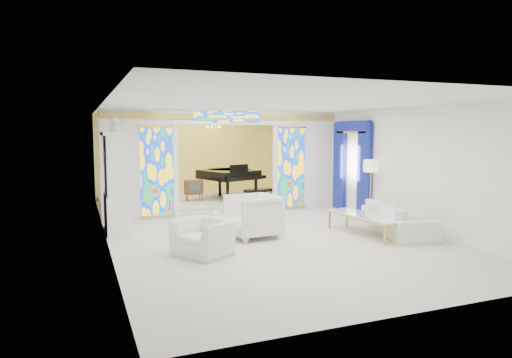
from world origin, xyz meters
name	(u,v)px	position (x,y,z in m)	size (l,w,h in m)	color
floor	(251,226)	(0.00, 0.00, 0.00)	(12.00, 12.00, 0.00)	silver
ceiling	(251,107)	(0.00, 0.00, 3.00)	(7.00, 12.00, 0.02)	white
wall_back	(194,156)	(0.00, 6.00, 1.50)	(7.00, 0.02, 3.00)	white
wall_front	(418,201)	(0.00, -6.00, 1.50)	(7.00, 0.02, 3.00)	white
wall_left	(104,172)	(-3.50, 0.00, 1.50)	(0.02, 12.00, 3.00)	white
wall_right	(369,164)	(3.50, 0.00, 1.50)	(0.02, 12.00, 3.00)	white
partition_wall	(227,157)	(0.00, 2.00, 1.65)	(7.00, 0.22, 3.00)	white
stained_glass_left	(157,172)	(-2.03, 1.89, 1.30)	(0.90, 0.04, 2.40)	gold
stained_glass_right	(291,168)	(2.03, 1.89, 1.30)	(0.90, 0.04, 2.40)	gold
stained_glass_transom	(228,117)	(0.00, 1.89, 2.82)	(2.00, 0.04, 0.34)	gold
alcove_platform	(208,200)	(0.00, 4.10, 0.09)	(6.80, 3.80, 0.18)	silver
gold_curtain_back	(195,156)	(0.00, 5.88, 1.50)	(6.70, 0.10, 2.90)	#FEE258
chandelier	(214,127)	(0.20, 4.00, 2.55)	(0.48, 0.48, 0.30)	gold
blue_drapes	(352,160)	(3.40, 0.70, 1.58)	(0.14, 1.85, 2.65)	navy
china_cabinet	(116,183)	(-3.22, 0.60, 1.17)	(0.56, 1.46, 2.72)	white
armchair_left	(204,237)	(-1.80, -2.17, 0.34)	(1.05, 0.92, 0.68)	white
armchair_right	(253,216)	(-0.39, -1.15, 0.49)	(1.05, 1.08, 0.98)	white
sofa	(398,218)	(2.95, -1.97, 0.35)	(2.40, 0.94, 0.70)	white
side_table	(215,227)	(-1.38, -1.43, 0.37)	(0.58, 0.58, 0.56)	white
vase	(215,213)	(-1.38, -1.43, 0.66)	(0.19, 0.19, 0.20)	white
coffee_table	(364,216)	(2.11, -1.84, 0.43)	(0.84, 2.16, 0.47)	white
floor_lamp	(371,169)	(3.18, -0.55, 1.41)	(0.45, 0.45, 1.65)	gold
grand_piano	(230,174)	(0.72, 3.88, 0.97)	(2.13, 3.23, 1.16)	black
tv_console	(194,187)	(-0.58, 3.69, 0.61)	(0.59, 0.42, 0.66)	#542F1E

